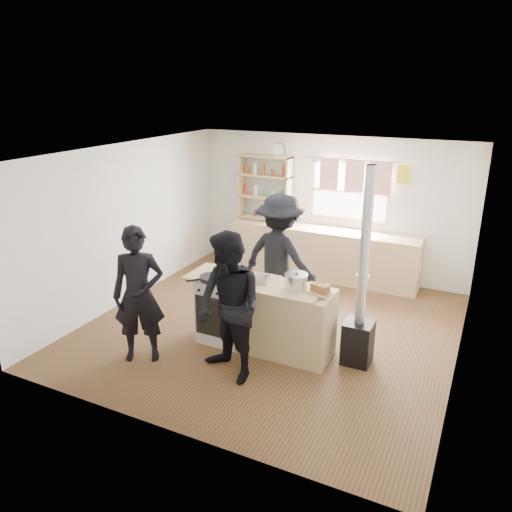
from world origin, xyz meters
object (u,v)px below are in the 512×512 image
(stockpot_stove, at_px, (235,266))
(person_near_right, at_px, (229,308))
(cooking_island, at_px, (264,316))
(bread_board, at_px, (320,290))
(skillet_greens, at_px, (212,278))
(thermos, at_px, (366,226))
(stockpot_counter, at_px, (296,281))
(flue_heater, at_px, (360,316))
(roast_tray, at_px, (255,278))
(person_far, at_px, (280,258))
(person_near_left, at_px, (139,295))

(stockpot_stove, height_order, person_near_right, person_near_right)
(cooking_island, height_order, bread_board, bread_board)
(skillet_greens, height_order, stockpot_stove, stockpot_stove)
(thermos, distance_m, stockpot_counter, 2.77)
(cooking_island, xyz_separation_m, stockpot_counter, (0.43, 0.01, 0.56))
(stockpot_counter, relative_size, flue_heater, 0.12)
(cooking_island, bearing_deg, thermos, 77.53)
(skillet_greens, bearing_deg, bread_board, 7.42)
(skillet_greens, bearing_deg, person_near_right, -45.81)
(skillet_greens, height_order, stockpot_counter, stockpot_counter)
(roast_tray, xyz_separation_m, person_far, (-0.05, 0.93, -0.02))
(person_near_right, bearing_deg, person_near_left, -150.44)
(person_near_left, height_order, person_far, person_far)
(roast_tray, bearing_deg, stockpot_stove, 154.48)
(person_near_left, relative_size, person_near_right, 0.97)
(cooking_island, relative_size, person_near_left, 1.13)
(stockpot_stove, xyz_separation_m, person_far, (0.35, 0.73, -0.06))
(cooking_island, bearing_deg, person_near_left, -144.42)
(person_near_left, bearing_deg, stockpot_counter, -0.96)
(stockpot_stove, bearing_deg, flue_heater, -0.64)
(roast_tray, distance_m, person_far, 0.93)
(thermos, relative_size, cooking_island, 0.15)
(skillet_greens, xyz_separation_m, roast_tray, (0.53, 0.20, 0.01))
(roast_tray, bearing_deg, thermos, 74.95)
(cooking_island, relative_size, flue_heater, 0.79)
(person_near_right, distance_m, person_far, 1.74)
(skillet_greens, height_order, person_far, person_far)
(person_near_right, bearing_deg, thermos, 103.24)
(bread_board, height_order, flue_heater, flue_heater)
(thermos, height_order, stockpot_counter, thermos)
(skillet_greens, xyz_separation_m, stockpot_counter, (1.09, 0.20, 0.07))
(cooking_island, relative_size, bread_board, 6.00)
(stockpot_counter, xyz_separation_m, person_far, (-0.62, 0.92, -0.08))
(person_far, bearing_deg, roast_tray, 105.20)
(skillet_greens, relative_size, stockpot_stove, 2.16)
(person_far, bearing_deg, stockpot_stove, 76.39)
(thermos, bearing_deg, person_far, -113.45)
(cooking_island, distance_m, flue_heater, 1.24)
(skillet_greens, xyz_separation_m, person_far, (0.47, 1.13, -0.01))
(stockpot_counter, xyz_separation_m, bread_board, (0.32, -0.02, -0.05))
(thermos, relative_size, roast_tray, 0.80)
(cooking_island, xyz_separation_m, person_near_left, (-1.28, -0.92, 0.41))
(person_near_left, distance_m, person_near_right, 1.22)
(bread_board, bearing_deg, roast_tray, 178.83)
(bread_board, relative_size, person_near_left, 0.19)
(cooking_island, distance_m, stockpot_stove, 0.79)
(thermos, distance_m, skillet_greens, 3.23)
(cooking_island, relative_size, skillet_greens, 4.24)
(skillet_greens, bearing_deg, stockpot_stove, 72.57)
(cooking_island, height_order, person_near_right, person_near_right)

